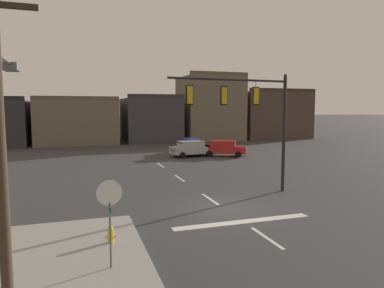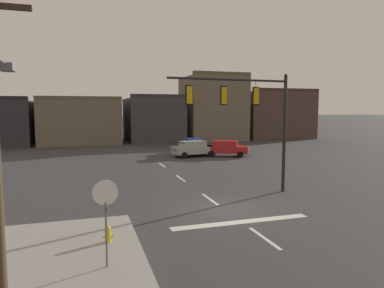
% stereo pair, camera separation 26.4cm
% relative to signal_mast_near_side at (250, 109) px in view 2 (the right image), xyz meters
% --- Properties ---
extents(ground_plane, '(400.00, 400.00, 0.00)m').
position_rel_signal_mast_near_side_xyz_m(ground_plane, '(-2.49, -2.30, -4.88)').
color(ground_plane, '#353538').
extents(sidewalk_near_corner, '(5.00, 8.00, 0.15)m').
position_rel_signal_mast_near_side_xyz_m(sidewalk_near_corner, '(-9.67, -6.30, -4.81)').
color(sidewalk_near_corner, gray).
rests_on(sidewalk_near_corner, ground).
extents(stop_bar_paint, '(6.40, 0.50, 0.01)m').
position_rel_signal_mast_near_side_xyz_m(stop_bar_paint, '(-2.49, -4.30, -4.88)').
color(stop_bar_paint, silver).
rests_on(stop_bar_paint, ground).
extents(lane_centreline, '(0.16, 26.40, 0.01)m').
position_rel_signal_mast_near_side_xyz_m(lane_centreline, '(-2.49, -0.30, -4.88)').
color(lane_centreline, silver).
rests_on(lane_centreline, ground).
extents(signal_mast_near_side, '(7.28, 0.63, 6.93)m').
position_rel_signal_mast_near_side_xyz_m(signal_mast_near_side, '(0.00, 0.00, 0.00)').
color(signal_mast_near_side, black).
rests_on(signal_mast_near_side, ground).
extents(stop_sign, '(0.76, 0.64, 2.83)m').
position_rel_signal_mast_near_side_xyz_m(stop_sign, '(-8.42, -7.33, -2.74)').
color(stop_sign, '#56565B').
rests_on(stop_sign, ground).
extents(car_lot_nearside, '(4.61, 2.33, 1.61)m').
position_rel_signal_mast_near_side_xyz_m(car_lot_nearside, '(1.77, 16.01, -4.03)').
color(car_lot_nearside, '#9EA0A5').
rests_on(car_lot_nearside, ground).
extents(car_lot_middle, '(2.06, 4.51, 1.61)m').
position_rel_signal_mast_near_side_xyz_m(car_lot_middle, '(2.62, 18.63, -4.03)').
color(car_lot_middle, navy).
rests_on(car_lot_middle, ground).
extents(car_lot_farside, '(4.72, 3.71, 1.61)m').
position_rel_signal_mast_near_side_xyz_m(car_lot_farside, '(5.09, 15.31, -4.03)').
color(car_lot_farside, '#A81E1E').
rests_on(car_lot_farside, ground).
extents(fire_hydrant, '(0.40, 0.30, 0.75)m').
position_rel_signal_mast_near_side_xyz_m(fire_hydrant, '(-8.25, -5.31, -4.56)').
color(fire_hydrant, gold).
rests_on(fire_hydrant, ground).
extents(building_row, '(51.27, 13.24, 10.16)m').
position_rel_signal_mast_near_side_xyz_m(building_row, '(1.30, 34.79, -1.32)').
color(building_row, '#2D2D33').
rests_on(building_row, ground).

